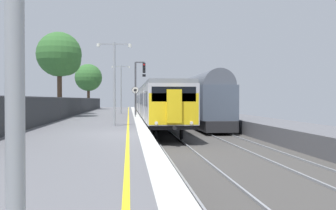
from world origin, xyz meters
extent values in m
cube|color=slate|center=(-2.50, 0.00, -0.50)|extent=(6.40, 110.00, 1.00)
cube|color=silver|center=(0.40, 0.00, 0.01)|extent=(0.60, 110.00, 0.01)
cube|color=yellow|center=(-0.35, 0.00, 0.01)|extent=(0.12, 110.00, 0.01)
cube|color=#423F3D|center=(6.20, 0.00, -1.10)|extent=(11.00, 110.00, 0.20)
cube|color=gray|center=(1.38, 0.00, -0.96)|extent=(0.07, 110.00, 0.08)
cube|color=gray|center=(2.82, 0.00, -0.96)|extent=(0.07, 110.00, 0.08)
cube|color=gray|center=(5.38, 0.00, -0.96)|extent=(0.07, 110.00, 0.08)
cube|color=gray|center=(6.82, 0.00, -0.96)|extent=(0.07, 110.00, 0.08)
cube|color=#B7B7BC|center=(2.10, 13.08, 1.27)|extent=(2.80, 20.13, 2.30)
cube|color=black|center=(2.10, 13.08, -0.01)|extent=(2.64, 19.53, 0.25)
cube|color=gray|center=(2.10, 13.08, 2.54)|extent=(2.68, 20.13, 0.24)
cube|color=black|center=(0.69, 13.08, 1.57)|extent=(0.02, 18.53, 0.84)
cube|color=silver|center=(0.69, 8.04, 1.17)|extent=(0.03, 1.10, 1.90)
cube|color=silver|center=(0.69, 18.11, 1.17)|extent=(0.03, 1.10, 1.90)
cylinder|color=black|center=(1.32, 5.61, -0.50)|extent=(0.12, 0.84, 0.84)
cylinder|color=black|center=(2.88, 5.61, -0.50)|extent=(0.12, 0.84, 0.84)
cylinder|color=black|center=(1.32, 20.54, -0.50)|extent=(0.12, 0.84, 0.84)
cylinder|color=black|center=(2.88, 20.54, -0.50)|extent=(0.12, 0.84, 0.84)
cube|color=#B7B7BC|center=(2.10, 33.80, 1.27)|extent=(2.80, 20.13, 2.30)
cube|color=black|center=(2.10, 33.80, -0.01)|extent=(2.64, 19.53, 0.25)
cube|color=gray|center=(2.10, 33.80, 2.54)|extent=(2.68, 20.13, 0.24)
cube|color=black|center=(0.69, 33.80, 1.57)|extent=(0.02, 18.53, 0.84)
cube|color=silver|center=(0.69, 28.77, 1.17)|extent=(0.03, 1.10, 1.90)
cube|color=silver|center=(0.69, 38.83, 1.17)|extent=(0.03, 1.10, 1.90)
cylinder|color=black|center=(1.32, 26.34, -0.50)|extent=(0.12, 0.84, 0.84)
cylinder|color=black|center=(2.88, 26.34, -0.50)|extent=(0.12, 0.84, 0.84)
cylinder|color=black|center=(1.32, 41.26, -0.50)|extent=(0.12, 0.84, 0.84)
cylinder|color=black|center=(2.88, 41.26, -0.50)|extent=(0.12, 0.84, 0.84)
cube|color=yellow|center=(2.10, 3.05, 1.02)|extent=(2.70, 0.10, 1.70)
cube|color=black|center=(2.10, 3.04, 1.82)|extent=(2.40, 0.08, 0.80)
cube|color=yellow|center=(2.10, 2.91, 1.17)|extent=(0.80, 0.24, 1.80)
cylinder|color=white|center=(1.15, 2.99, 0.27)|extent=(0.18, 0.06, 0.18)
cylinder|color=white|center=(3.05, 2.99, 0.27)|extent=(0.18, 0.06, 0.18)
cylinder|color=black|center=(2.10, 2.76, 0.02)|extent=(0.20, 0.35, 0.20)
cube|color=black|center=(2.10, 33.80, 2.79)|extent=(0.60, 0.90, 0.20)
cube|color=#232326|center=(6.10, 14.60, -0.38)|extent=(2.30, 13.04, 0.79)
cube|color=#4C5666|center=(6.10, 14.60, 1.29)|extent=(2.60, 12.24, 2.55)
cylinder|color=#515660|center=(6.10, 14.60, 2.57)|extent=(2.39, 11.84, 2.39)
cylinder|color=black|center=(5.32, 10.07, -0.50)|extent=(0.12, 0.84, 0.84)
cylinder|color=black|center=(6.88, 10.07, -0.50)|extent=(0.12, 0.84, 0.84)
cylinder|color=black|center=(5.32, 19.12, -0.50)|extent=(0.12, 0.84, 0.84)
cylinder|color=black|center=(6.88, 19.12, -0.50)|extent=(0.12, 0.84, 0.84)
cube|color=#232326|center=(6.10, 28.44, -0.38)|extent=(2.30, 13.04, 0.79)
cube|color=#4C5666|center=(6.10, 28.44, 1.29)|extent=(2.60, 12.24, 2.55)
cylinder|color=#515660|center=(6.10, 28.44, 2.57)|extent=(2.39, 11.84, 2.39)
cylinder|color=black|center=(5.32, 23.92, -0.50)|extent=(0.12, 0.84, 0.84)
cylinder|color=black|center=(6.88, 23.92, -0.50)|extent=(0.12, 0.84, 0.84)
cylinder|color=black|center=(5.32, 32.96, -0.50)|extent=(0.12, 0.84, 0.84)
cylinder|color=black|center=(6.88, 32.96, -0.50)|extent=(0.12, 0.84, 0.84)
cube|color=#232326|center=(6.10, 42.28, -0.38)|extent=(2.30, 13.04, 0.79)
cube|color=#4C5666|center=(6.10, 42.28, 1.29)|extent=(2.60, 12.24, 2.55)
cylinder|color=#515660|center=(6.10, 42.28, 2.57)|extent=(2.39, 11.84, 2.39)
cylinder|color=black|center=(5.32, 37.76, -0.50)|extent=(0.12, 0.84, 0.84)
cylinder|color=black|center=(6.88, 37.76, -0.50)|extent=(0.12, 0.84, 0.84)
cylinder|color=black|center=(5.32, 46.81, -0.50)|extent=(0.12, 0.84, 0.84)
cylinder|color=black|center=(6.88, 46.81, -0.50)|extent=(0.12, 0.84, 0.84)
cube|color=#232326|center=(6.10, 56.13, -0.38)|extent=(2.30, 13.04, 0.79)
cube|color=#4C5666|center=(6.10, 56.13, 1.29)|extent=(2.60, 12.24, 2.55)
cylinder|color=#515660|center=(6.10, 56.13, 2.57)|extent=(2.39, 11.84, 2.39)
cylinder|color=black|center=(5.32, 51.61, -0.50)|extent=(0.12, 0.84, 0.84)
cylinder|color=black|center=(6.88, 51.61, -0.50)|extent=(0.12, 0.84, 0.84)
cylinder|color=black|center=(5.32, 60.65, -0.50)|extent=(0.12, 0.84, 0.84)
cylinder|color=black|center=(6.88, 60.65, -0.50)|extent=(0.12, 0.84, 0.84)
cylinder|color=#47474C|center=(0.35, 19.81, 2.60)|extent=(0.18, 0.18, 5.20)
cube|color=#47474C|center=(0.80, 19.81, 5.20)|extent=(0.90, 0.12, 0.12)
cube|color=black|center=(1.20, 19.81, 4.65)|extent=(0.28, 0.20, 1.00)
cylinder|color=red|center=(1.20, 19.69, 4.97)|extent=(0.16, 0.04, 0.16)
cylinder|color=black|center=(1.20, 19.69, 4.65)|extent=(0.16, 0.04, 0.16)
cylinder|color=black|center=(1.20, 19.69, 4.33)|extent=(0.16, 0.04, 0.16)
cube|color=black|center=(1.20, 19.81, 3.90)|extent=(0.32, 0.16, 0.24)
cylinder|color=#59595B|center=(0.25, 15.34, 1.14)|extent=(0.08, 0.08, 2.28)
cylinder|color=black|center=(0.25, 15.34, 2.33)|extent=(0.59, 0.02, 0.59)
cylinder|color=silver|center=(0.25, 15.33, 2.33)|extent=(0.56, 0.02, 0.56)
cube|color=black|center=(0.25, 15.31, 2.33)|extent=(0.24, 0.01, 0.18)
cylinder|color=#93999E|center=(-1.13, 4.80, 2.41)|extent=(0.14, 0.14, 4.82)
cube|color=#93999E|center=(-0.68, 4.80, 4.72)|extent=(0.90, 0.08, 0.08)
cylinder|color=silver|center=(-0.23, 4.80, 4.64)|extent=(0.20, 0.20, 0.18)
cube|color=#93999E|center=(-1.58, 4.80, 4.72)|extent=(0.90, 0.08, 0.08)
cylinder|color=silver|center=(-2.03, 4.80, 4.64)|extent=(0.20, 0.20, 0.18)
cylinder|color=#93999E|center=(-1.13, 23.13, 2.59)|extent=(0.14, 0.14, 5.19)
cube|color=#93999E|center=(-0.68, 23.13, 5.09)|extent=(0.90, 0.08, 0.08)
cylinder|color=silver|center=(-0.23, 23.13, 5.01)|extent=(0.20, 0.20, 0.18)
cube|color=#93999E|center=(-1.58, 23.13, 5.09)|extent=(0.90, 0.08, 0.08)
cylinder|color=silver|center=(-2.03, 23.13, 5.01)|extent=(0.20, 0.20, 0.18)
cube|color=#282B2D|center=(-5.45, 0.00, 0.83)|extent=(0.03, 99.00, 1.66)
cube|color=#38383D|center=(-5.45, 0.00, 1.66)|extent=(0.06, 99.00, 0.06)
cylinder|color=#38383D|center=(-5.45, 0.00, 0.83)|extent=(0.07, 0.07, 1.66)
cylinder|color=#38383D|center=(-5.45, 11.69, 0.83)|extent=(0.07, 0.07, 1.66)
cylinder|color=#38383D|center=(-5.45, 23.38, 0.83)|extent=(0.07, 0.07, 1.66)
cylinder|color=#38383D|center=(-5.45, 35.06, 0.83)|extent=(0.07, 0.07, 1.66)
cylinder|color=#38383D|center=(-5.45, 46.75, 0.83)|extent=(0.07, 0.07, 1.66)
cylinder|color=#473323|center=(-7.21, 21.19, 2.46)|extent=(0.42, 0.42, 4.93)
sphere|color=#33662D|center=(-7.21, 21.19, 6.06)|extent=(4.11, 4.11, 4.11)
sphere|color=#33662D|center=(-7.59, 20.89, 5.55)|extent=(2.94, 2.94, 2.94)
cylinder|color=#473323|center=(-6.39, 39.69, 1.85)|extent=(0.42, 0.42, 3.71)
sphere|color=#33662D|center=(-6.39, 39.69, 4.83)|extent=(4.09, 4.09, 4.09)
sphere|color=#33662D|center=(-5.84, 40.10, 4.32)|extent=(2.27, 2.27, 2.27)
cylinder|color=#473323|center=(-6.27, 15.83, 2.18)|extent=(0.36, 0.36, 4.35)
sphere|color=#33662D|center=(-6.27, 15.83, 5.41)|extent=(3.84, 3.84, 3.84)
sphere|color=#33662D|center=(-5.76, 15.76, 4.93)|extent=(2.73, 2.73, 2.73)
camera|label=1|loc=(-0.31, -16.29, 1.54)|focal=38.84mm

